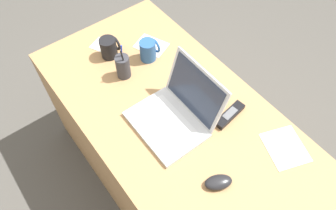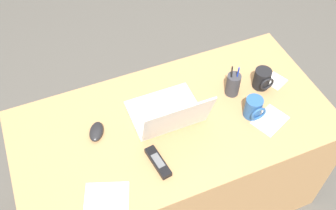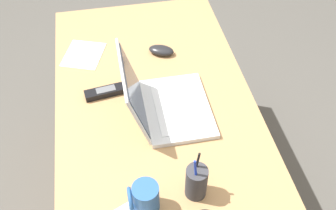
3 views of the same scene
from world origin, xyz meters
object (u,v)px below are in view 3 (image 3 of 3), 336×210
Objects in this scene: cordless_phone at (106,92)px; pen_holder at (196,182)px; computer_mouse at (161,50)px; coffee_mug_white at (144,198)px; laptop at (164,103)px.

pen_holder reaches higher than cordless_phone.
computer_mouse is 0.71m from coffee_mug_white.
pen_holder is at bearing -174.12° from laptop.
laptop reaches higher than coffee_mug_white.
laptop is 0.35m from pen_holder.
coffee_mug_white is at bearing -168.33° from computer_mouse.
laptop is at bearing -123.31° from cordless_phone.
laptop reaches higher than cordless_phone.
cordless_phone is (-0.20, 0.25, -0.00)m from computer_mouse.
pen_holder is at bearing -153.88° from cordless_phone.
cordless_phone is (0.13, 0.20, -0.04)m from laptop.
cordless_phone is (0.49, 0.07, -0.04)m from coffee_mug_white.
computer_mouse is 0.59× the size of pen_holder.
coffee_mug_white is (-0.36, 0.12, 0.01)m from laptop.
computer_mouse reaches higher than cordless_phone.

